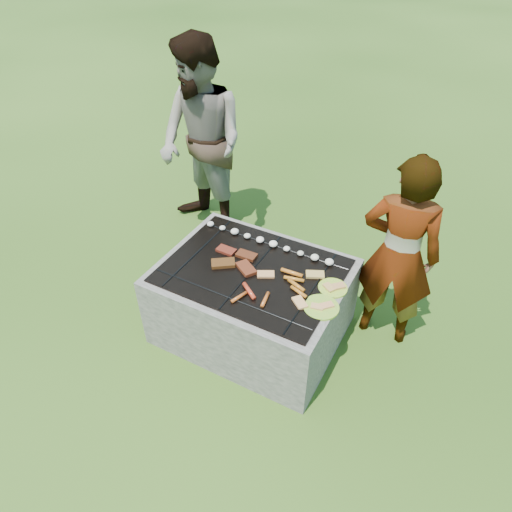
{
  "coord_description": "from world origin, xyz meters",
  "views": [
    {
      "loc": [
        1.18,
        -2.12,
        2.68
      ],
      "look_at": [
        0.0,
        0.05,
        0.7
      ],
      "focal_mm": 32.0,
      "sensor_mm": 36.0,
      "label": 1
    }
  ],
  "objects": [
    {
      "name": "bread_on_grate",
      "position": [
        0.32,
        0.02,
        0.62
      ],
      "size": [
        0.45,
        0.42,
        0.02
      ],
      "color": "#DDAF71",
      "rests_on": "fire_pit"
    },
    {
      "name": "plate_near",
      "position": [
        0.56,
        -0.11,
        0.61
      ],
      "size": [
        0.25,
        0.25,
        0.03
      ],
      "color": "gold",
      "rests_on": "fire_pit"
    },
    {
      "name": "bystander",
      "position": [
        -1.07,
        1.0,
        0.91
      ],
      "size": [
        1.07,
        0.96,
        1.83
      ],
      "primitive_type": "imported",
      "rotation": [
        0.0,
        0.0,
        -0.35
      ],
      "color": "gray",
      "rests_on": "ground"
    },
    {
      "name": "mushrooms",
      "position": [
        -0.02,
        0.31,
        0.63
      ],
      "size": [
        1.06,
        0.06,
        0.04
      ],
      "color": "beige",
      "rests_on": "fire_pit"
    },
    {
      "name": "lawn",
      "position": [
        0.0,
        0.0,
        0.0
      ],
      "size": [
        60.0,
        60.0,
        0.0
      ],
      "primitive_type": "plane",
      "color": "#224210",
      "rests_on": "ground"
    },
    {
      "name": "fire_pit",
      "position": [
        0.0,
        0.0,
        0.28
      ],
      "size": [
        1.3,
        1.0,
        0.62
      ],
      "color": "gray",
      "rests_on": "ground"
    },
    {
      "name": "plate_far",
      "position": [
        0.56,
        0.1,
        0.61
      ],
      "size": [
        0.24,
        0.24,
        0.03
      ],
      "color": "#F9FF3C",
      "rests_on": "fire_pit"
    },
    {
      "name": "cook",
      "position": [
        0.88,
        0.47,
        0.75
      ],
      "size": [
        0.57,
        0.4,
        1.49
      ],
      "primitive_type": "imported",
      "rotation": [
        0.0,
        0.0,
        3.23
      ],
      "color": "gray",
      "rests_on": "ground"
    },
    {
      "name": "pork_slabs",
      "position": [
        -0.15,
        0.02,
        0.62
      ],
      "size": [
        0.39,
        0.29,
        0.02
      ],
      "color": "#9E2E1C",
      "rests_on": "fire_pit"
    },
    {
      "name": "sausages",
      "position": [
        0.23,
        -0.09,
        0.63
      ],
      "size": [
        0.43,
        0.46,
        0.03
      ],
      "color": "orange",
      "rests_on": "fire_pit"
    }
  ]
}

